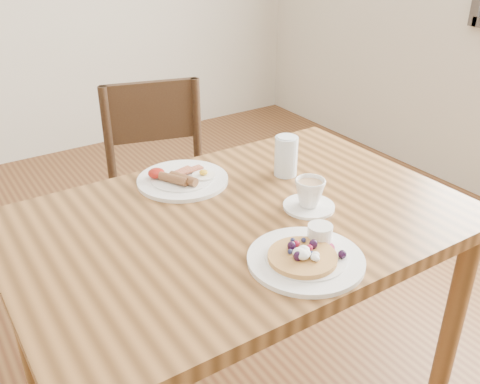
% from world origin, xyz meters
% --- Properties ---
extents(dining_table, '(1.20, 0.80, 0.75)m').
position_xyz_m(dining_table, '(0.00, 0.00, 0.65)').
color(dining_table, brown).
rests_on(dining_table, ground).
extents(chair_far, '(0.52, 0.52, 0.88)m').
position_xyz_m(chair_far, '(0.11, 0.74, 0.49)').
color(chair_far, '#2F2111').
rests_on(chair_far, ground).
extents(pancake_plate, '(0.27, 0.27, 0.06)m').
position_xyz_m(pancake_plate, '(0.01, -0.26, 0.76)').
color(pancake_plate, white).
rests_on(pancake_plate, dining_table).
extents(breakfast_plate, '(0.27, 0.27, 0.04)m').
position_xyz_m(breakfast_plate, '(-0.04, 0.26, 0.76)').
color(breakfast_plate, white).
rests_on(breakfast_plate, dining_table).
extents(teacup_saucer, '(0.14, 0.14, 0.08)m').
position_xyz_m(teacup_saucer, '(0.18, -0.07, 0.79)').
color(teacup_saucer, white).
rests_on(teacup_saucer, dining_table).
extents(water_glass, '(0.07, 0.07, 0.12)m').
position_xyz_m(water_glass, '(0.25, 0.13, 0.81)').
color(water_glass, silver).
rests_on(water_glass, dining_table).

